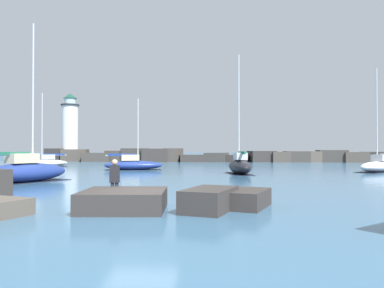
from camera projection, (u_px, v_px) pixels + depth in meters
name	position (u px, v px, depth m)	size (l,w,h in m)	color
ground_plane	(141.00, 211.00, 13.34)	(600.00, 600.00, 0.00)	#3D6B8E
open_sea_beyond	(214.00, 156.00, 126.87)	(400.00, 116.00, 0.01)	#2D5B7F
breakwater_jetty	(215.00, 156.00, 67.03)	(62.52, 6.31, 2.42)	#383330
lighthouse	(70.00, 132.00, 70.25)	(3.95, 3.95, 12.75)	gray
foreground_rocks	(136.00, 199.00, 13.07)	(19.40, 7.66, 1.33)	#383330
sailboat_moored_0	(380.00, 165.00, 36.50)	(6.24, 6.05, 10.07)	white
sailboat_moored_1	(240.00, 165.00, 33.45)	(2.55, 5.67, 10.83)	black
sailboat_moored_2	(46.00, 162.00, 47.65)	(5.90, 5.09, 9.40)	white
sailboat_moored_3	(133.00, 164.00, 39.99)	(6.46, 3.24, 7.68)	navy
sailboat_moored_4	(26.00, 171.00, 24.95)	(4.53, 6.52, 10.80)	navy
person_on_rocks	(115.00, 179.00, 14.94)	(0.36, 0.24, 1.80)	#282833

